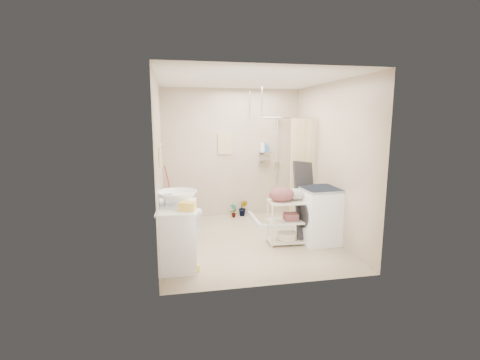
# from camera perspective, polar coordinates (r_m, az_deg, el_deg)

# --- Properties ---
(floor) EXTENTS (3.20, 3.20, 0.00)m
(floor) POSITION_cam_1_polar(r_m,az_deg,el_deg) (5.89, 1.40, -9.87)
(floor) COLOR tan
(floor) RESTS_ON ground
(ceiling) EXTENTS (2.80, 3.20, 0.04)m
(ceiling) POSITION_cam_1_polar(r_m,az_deg,el_deg) (5.57, 1.52, 16.17)
(ceiling) COLOR silver
(ceiling) RESTS_ON ground
(wall_back) EXTENTS (2.80, 0.04, 2.60)m
(wall_back) POSITION_cam_1_polar(r_m,az_deg,el_deg) (7.14, -1.33, 4.38)
(wall_back) COLOR #BEAB93
(wall_back) RESTS_ON ground
(wall_front) EXTENTS (2.80, 0.04, 2.60)m
(wall_front) POSITION_cam_1_polar(r_m,az_deg,el_deg) (4.05, 6.38, -0.06)
(wall_front) COLOR #BEAB93
(wall_front) RESTS_ON ground
(wall_left) EXTENTS (0.04, 3.20, 2.60)m
(wall_left) POSITION_cam_1_polar(r_m,az_deg,el_deg) (5.45, -13.07, 2.35)
(wall_left) COLOR #BEAB93
(wall_left) RESTS_ON ground
(wall_right) EXTENTS (0.04, 3.20, 2.60)m
(wall_right) POSITION_cam_1_polar(r_m,az_deg,el_deg) (6.04, 14.56, 3.01)
(wall_right) COLOR #BEAB93
(wall_right) RESTS_ON ground
(vanity) EXTENTS (0.58, 0.97, 0.83)m
(vanity) POSITION_cam_1_polar(r_m,az_deg,el_deg) (4.96, -10.11, -8.83)
(vanity) COLOR white
(vanity) RESTS_ON ground
(sink) EXTENTS (0.66, 0.66, 0.19)m
(sink) POSITION_cam_1_polar(r_m,az_deg,el_deg) (4.90, -10.29, -2.87)
(sink) COLOR white
(sink) RESTS_ON vanity
(counter_basket) EXTENTS (0.24, 0.21, 0.11)m
(counter_basket) POSITION_cam_1_polar(r_m,az_deg,el_deg) (4.57, -8.63, -4.28)
(counter_basket) COLOR #F5CD4C
(counter_basket) RESTS_ON vanity
(floor_basket) EXTENTS (0.28, 0.24, 0.13)m
(floor_basket) POSITION_cam_1_polar(r_m,az_deg,el_deg) (4.80, -7.88, -13.93)
(floor_basket) COLOR yellow
(floor_basket) RESTS_ON ground
(toilet) EXTENTS (0.69, 0.42, 0.69)m
(toilet) POSITION_cam_1_polar(r_m,az_deg,el_deg) (6.29, -9.24, -5.42)
(toilet) COLOR white
(toilet) RESTS_ON ground
(mop) EXTENTS (0.12, 0.12, 1.11)m
(mop) POSITION_cam_1_polar(r_m,az_deg,el_deg) (7.05, -11.60, -2.05)
(mop) COLOR #9F2A1E
(mop) RESTS_ON ground
(potted_plant_a) EXTENTS (0.18, 0.16, 0.29)m
(potted_plant_a) POSITION_cam_1_polar(r_m,az_deg,el_deg) (7.15, -1.07, -5.04)
(potted_plant_a) COLOR #97422D
(potted_plant_a) RESTS_ON ground
(potted_plant_b) EXTENTS (0.23, 0.21, 0.34)m
(potted_plant_b) POSITION_cam_1_polar(r_m,az_deg,el_deg) (7.25, 0.51, -4.61)
(potted_plant_b) COLOR #935533
(potted_plant_b) RESTS_ON ground
(hanging_towel) EXTENTS (0.28, 0.03, 0.42)m
(hanging_towel) POSITION_cam_1_polar(r_m,az_deg,el_deg) (7.08, -2.52, 5.95)
(hanging_towel) COLOR beige
(hanging_towel) RESTS_ON wall_back
(towel_ring) EXTENTS (0.04, 0.22, 0.34)m
(towel_ring) POSITION_cam_1_polar(r_m,az_deg,el_deg) (5.23, -12.99, 3.91)
(towel_ring) COLOR beige
(towel_ring) RESTS_ON wall_left
(tp_holder) EXTENTS (0.08, 0.12, 0.14)m
(tp_holder) POSITION_cam_1_polar(r_m,az_deg,el_deg) (5.61, -12.41, -3.46)
(tp_holder) COLOR white
(tp_holder) RESTS_ON wall_left
(shower) EXTENTS (1.10, 1.10, 2.10)m
(shower) POSITION_cam_1_polar(r_m,az_deg,el_deg) (6.84, 6.50, 1.95)
(shower) COLOR silver
(shower) RESTS_ON ground
(shampoo_bottle_a) EXTENTS (0.12, 0.12, 0.26)m
(shampoo_bottle_a) POSITION_cam_1_polar(r_m,az_deg,el_deg) (7.17, 3.72, 5.57)
(shampoo_bottle_a) COLOR white
(shampoo_bottle_a) RESTS_ON shower
(shampoo_bottle_b) EXTENTS (0.10, 0.10, 0.19)m
(shampoo_bottle_b) POSITION_cam_1_polar(r_m,az_deg,el_deg) (7.20, 4.31, 5.33)
(shampoo_bottle_b) COLOR #365FB0
(shampoo_bottle_b) RESTS_ON shower
(washing_machine) EXTENTS (0.66, 0.68, 0.91)m
(washing_machine) POSITION_cam_1_polar(r_m,az_deg,el_deg) (5.85, 13.03, -5.60)
(washing_machine) COLOR white
(washing_machine) RESTS_ON ground
(laundry_rack) EXTENTS (0.64, 0.39, 0.86)m
(laundry_rack) POSITION_cam_1_polar(r_m,az_deg,el_deg) (5.68, 7.80, -6.17)
(laundry_rack) COLOR beige
(laundry_rack) RESTS_ON ground
(ironing_board) EXTENTS (0.40, 0.22, 1.35)m
(ironing_board) POSITION_cam_1_polar(r_m,az_deg,el_deg) (5.88, 10.58, -3.22)
(ironing_board) COLOR black
(ironing_board) RESTS_ON ground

